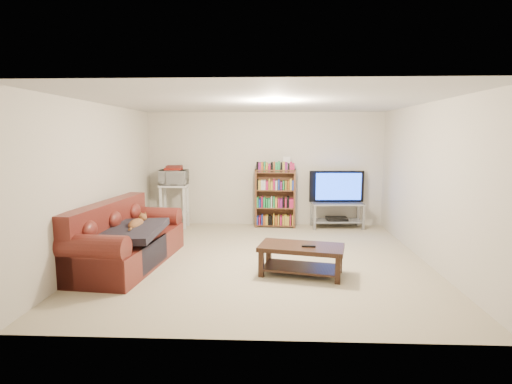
{
  "coord_description": "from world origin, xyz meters",
  "views": [
    {
      "loc": [
        0.17,
        -6.01,
        1.9
      ],
      "look_at": [
        -0.1,
        0.4,
        1.0
      ],
      "focal_mm": 28.0,
      "sensor_mm": 36.0,
      "label": 1
    }
  ],
  "objects_px": {
    "sofa": "(124,243)",
    "coffee_table": "(301,254)",
    "tv_stand": "(337,211)",
    "bookshelf": "(275,197)"
  },
  "relations": [
    {
      "from": "sofa",
      "to": "coffee_table",
      "type": "distance_m",
      "value": 2.64
    },
    {
      "from": "coffee_table",
      "to": "sofa",
      "type": "bearing_deg",
      "value": -175.18
    },
    {
      "from": "tv_stand",
      "to": "sofa",
      "type": "bearing_deg",
      "value": -147.33
    },
    {
      "from": "sofa",
      "to": "bookshelf",
      "type": "bearing_deg",
      "value": 54.62
    },
    {
      "from": "sofa",
      "to": "tv_stand",
      "type": "bearing_deg",
      "value": 41.6
    },
    {
      "from": "coffee_table",
      "to": "bookshelf",
      "type": "relative_size",
      "value": 1.02
    },
    {
      "from": "sofa",
      "to": "tv_stand",
      "type": "distance_m",
      "value": 4.38
    },
    {
      "from": "tv_stand",
      "to": "bookshelf",
      "type": "bearing_deg",
      "value": 175.7
    },
    {
      "from": "tv_stand",
      "to": "bookshelf",
      "type": "relative_size",
      "value": 0.89
    },
    {
      "from": "sofa",
      "to": "coffee_table",
      "type": "xyz_separation_m",
      "value": [
        2.61,
        -0.34,
        -0.04
      ]
    }
  ]
}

